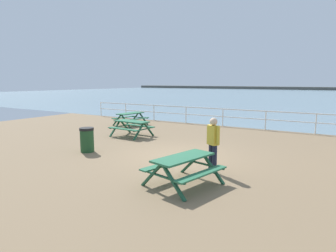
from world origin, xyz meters
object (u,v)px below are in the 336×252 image
at_px(picnic_table_near_left, 183,164).
at_px(picnic_table_mid_centre, 130,116).
at_px(picnic_table_near_right, 132,125).
at_px(visitor, 213,141).
at_px(litter_bin, 87,140).

height_order(picnic_table_near_left, picnic_table_mid_centre, same).
relative_size(picnic_table_near_right, visitor, 1.13).
bearing_deg(picnic_table_near_right, visitor, -26.61).
distance_m(picnic_table_mid_centre, visitor, 10.10).
distance_m(visitor, litter_bin, 5.18).
bearing_deg(picnic_table_mid_centre, picnic_table_near_left, -127.89).
distance_m(picnic_table_near_right, visitor, 6.57).
distance_m(picnic_table_near_left, picnic_table_near_right, 7.19).
xyz_separation_m(picnic_table_near_right, picnic_table_mid_centre, (-2.35, 2.83, 0.00)).
bearing_deg(visitor, litter_bin, 121.74).
height_order(picnic_table_near_right, picnic_table_mid_centre, same).
bearing_deg(visitor, picnic_table_mid_centre, 82.61).
distance_m(picnic_table_near_right, picnic_table_mid_centre, 3.68).
relative_size(picnic_table_near_left, visitor, 1.26).
height_order(visitor, litter_bin, visitor).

